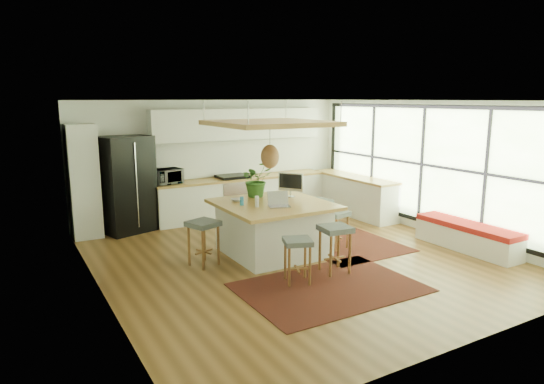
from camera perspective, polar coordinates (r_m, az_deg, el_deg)
floor at (r=8.43m, az=2.91°, el=-7.80°), size 7.00×7.00×0.00m
ceiling at (r=7.97m, az=3.10°, el=10.88°), size 7.00×7.00×0.00m
wall_back at (r=11.16m, az=-6.85°, el=3.94°), size 6.50×0.00×6.50m
wall_front at (r=5.56m, az=23.06°, el=-4.18°), size 6.50×0.00×6.50m
wall_left at (r=6.91m, az=-20.24°, el=-1.11°), size 0.00×7.00×7.00m
wall_right at (r=10.21m, az=18.50°, el=2.78°), size 0.00×7.00×7.00m
window_wall at (r=10.19m, az=18.41°, el=3.05°), size 0.10×6.20×2.60m
pantry at (r=10.09m, az=-21.65°, el=1.18°), size 0.55×0.60×2.25m
back_counter_base at (r=11.25m, az=-3.52°, el=-0.64°), size 4.20×0.60×0.88m
back_counter_top at (r=11.16m, az=-3.55°, el=1.67°), size 4.24×0.64×0.05m
backsplash at (r=11.37m, az=-4.26°, el=4.12°), size 4.20×0.02×0.80m
upper_cabinets at (r=11.15m, az=-3.95°, el=8.12°), size 4.20×0.34×0.70m
range at (r=11.13m, az=-4.68°, el=-0.47°), size 0.76×0.62×1.00m
right_counter_base at (r=11.56m, az=9.76°, el=-0.46°), size 0.60×2.50×0.88m
right_counter_top at (r=11.48m, az=9.84°, el=1.79°), size 0.64×2.54×0.05m
window_bench at (r=9.46m, az=22.31°, el=-4.93°), size 0.52×2.00×0.50m
ceiling_panel at (r=8.19m, az=-0.26°, el=6.35°), size 1.86×1.86×0.80m
rug_near at (r=7.19m, az=6.92°, el=-11.27°), size 2.60×1.80×0.01m
rug_right at (r=9.46m, az=7.79°, el=-5.73°), size 1.80×2.60×0.01m
fridge at (r=10.26m, az=-17.04°, el=0.50°), size 1.17×1.03×1.99m
island at (r=8.49m, az=0.14°, el=-4.36°), size 1.85×1.85×0.93m
stool_near_left at (r=7.21m, az=3.06°, el=-8.15°), size 0.52×0.52×0.69m
stool_near_right at (r=7.68m, az=7.51°, el=-7.02°), size 0.50×0.50×0.77m
stool_right_front at (r=8.88m, az=7.59°, el=-4.49°), size 0.50×0.50×0.70m
stool_right_back at (r=9.61m, az=5.46°, el=-3.24°), size 0.54×0.54×0.75m
stool_left_side at (r=8.01m, az=-8.18°, el=-6.26°), size 0.58×0.58×0.76m
laptop at (r=8.03m, az=0.88°, el=-0.96°), size 0.46×0.48×0.27m
monitor at (r=8.83m, az=2.25°, el=1.07°), size 0.43×0.51×0.46m
microwave at (r=10.46m, az=-12.43°, el=2.04°), size 0.65×0.45×0.40m
island_plant at (r=8.86m, az=-1.88°, el=1.08°), size 0.62×0.69×0.51m
island_bowl at (r=8.50m, az=-4.22°, el=-0.97°), size 0.23×0.23×0.05m
island_bottle_0 at (r=8.19m, az=-3.55°, el=-0.93°), size 0.07×0.07×0.19m
island_bottle_1 at (r=8.04m, az=-1.79°, el=-1.14°), size 0.07×0.07×0.19m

